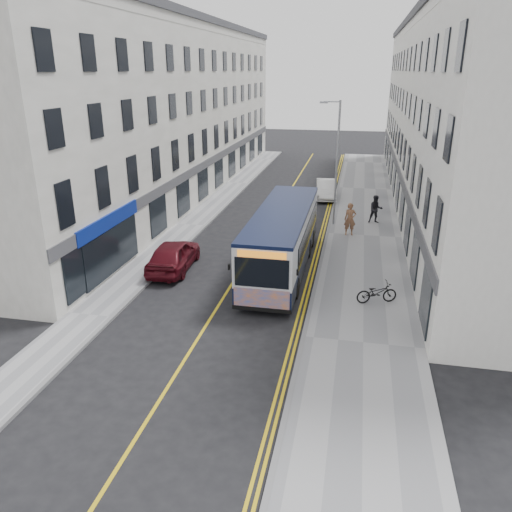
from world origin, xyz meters
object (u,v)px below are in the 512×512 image
at_px(streetlamp, 336,160).
at_px(car_white, 326,189).
at_px(city_bus, 282,238).
at_px(pedestrian_near, 350,219).
at_px(pedestrian_far, 376,209).
at_px(bicycle, 377,293).
at_px(car_maroon, 174,255).

height_order(streetlamp, car_white, streetlamp).
relative_size(city_bus, pedestrian_near, 5.51).
height_order(city_bus, pedestrian_far, city_bus).
xyz_separation_m(bicycle, car_maroon, (-10.18, 2.19, 0.19)).
bearing_deg(city_bus, pedestrian_far, 62.27).
bearing_deg(car_maroon, bicycle, 164.96).
height_order(bicycle, car_maroon, car_maroon).
height_order(streetlamp, city_bus, streetlamp).
bearing_deg(car_maroon, pedestrian_far, -138.05).
distance_m(streetlamp, pedestrian_far, 4.41).
relative_size(pedestrian_near, car_white, 0.45).
bearing_deg(pedestrian_near, bicycle, -89.07).
distance_m(city_bus, pedestrian_far, 10.46).
distance_m(bicycle, pedestrian_far, 12.49).
distance_m(streetlamp, city_bus, 9.03).
distance_m(car_white, car_maroon, 18.22).
bearing_deg(streetlamp, city_bus, -104.00).
bearing_deg(car_maroon, city_bus, -172.05).
bearing_deg(car_white, city_bus, -100.09).
relative_size(pedestrian_far, car_maroon, 0.40).
bearing_deg(pedestrian_far, city_bus, -128.12).
height_order(pedestrian_far, car_maroon, pedestrian_far).
height_order(city_bus, car_white, city_bus).
relative_size(bicycle, pedestrian_near, 0.91).
height_order(streetlamp, pedestrian_far, streetlamp).
xyz_separation_m(pedestrian_near, car_maroon, (-8.73, -7.34, -0.33)).
relative_size(city_bus, car_maroon, 2.37).
bearing_deg(bicycle, pedestrian_near, -10.86).
height_order(bicycle, pedestrian_far, pedestrian_far).
relative_size(city_bus, bicycle, 6.07).
xyz_separation_m(bicycle, car_white, (-3.58, 19.17, 0.13)).
xyz_separation_m(pedestrian_far, car_white, (-3.74, 6.70, -0.32)).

